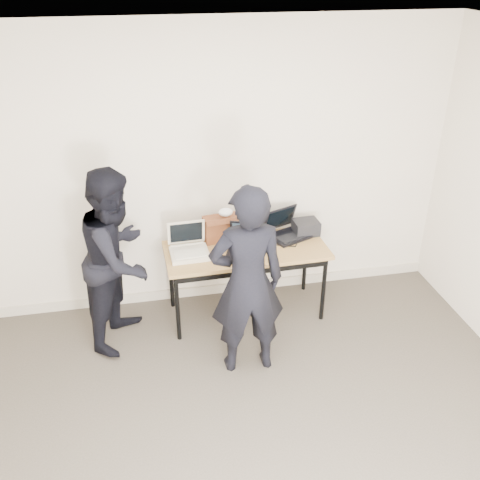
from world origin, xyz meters
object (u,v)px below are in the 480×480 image
object	(u,v)px
laptop_center	(247,245)
person_typist	(247,283)
desk	(246,255)
leather_satchel	(223,228)
laptop_beige	(189,248)
equipment_box	(306,227)
person_observer	(118,258)
laptop_right	(286,230)

from	to	relation	value
laptop_center	person_typist	world-z (taller)	person_typist
desk	leather_satchel	size ratio (longest dim) A/B	3.99
laptop_beige	person_typist	size ratio (longest dim) A/B	0.21
desk	equipment_box	distance (m)	0.67
laptop_beige	equipment_box	bearing A→B (deg)	6.07
person_typist	person_observer	size ratio (longest dim) A/B	1.02
person_typist	person_observer	distance (m)	1.18
desk	person_observer	xyz separation A→B (m)	(-1.15, -0.11, 0.16)
person_typist	laptop_beige	bearing A→B (deg)	-63.08
laptop_beige	laptop_center	size ratio (longest dim) A/B	0.84
laptop_center	leather_satchel	bearing A→B (deg)	144.93
desk	laptop_right	distance (m)	0.49
desk	laptop_beige	xyz separation A→B (m)	(-0.53, 0.02, 0.11)
leather_satchel	equipment_box	xyz separation A→B (m)	(0.81, -0.04, -0.06)
laptop_right	equipment_box	world-z (taller)	laptop_right
laptop_beige	person_observer	size ratio (longest dim) A/B	0.22
desk	laptop_beige	world-z (taller)	laptop_beige
laptop_beige	person_observer	distance (m)	0.64
laptop_center	person_observer	distance (m)	1.15
laptop_beige	person_typist	xyz separation A→B (m)	(0.38, -0.75, 0.06)
person_typist	equipment_box	bearing A→B (deg)	-130.30
leather_satchel	person_observer	size ratio (longest dim) A/B	0.23
person_typist	person_observer	bearing A→B (deg)	-31.96
person_observer	leather_satchel	bearing A→B (deg)	-47.34
leather_satchel	laptop_right	bearing A→B (deg)	-11.08
laptop_right	person_typist	world-z (taller)	person_typist
leather_satchel	person_typist	distance (m)	0.96
equipment_box	person_typist	distance (m)	1.20
laptop_center	equipment_box	size ratio (longest dim) A/B	1.78
laptop_beige	leather_satchel	size ratio (longest dim) A/B	0.94
laptop_beige	equipment_box	size ratio (longest dim) A/B	1.50
desk	laptop_beige	distance (m)	0.54
equipment_box	person_typist	size ratio (longest dim) A/B	0.14
laptop_center	leather_satchel	xyz separation A→B (m)	(-0.18, 0.25, 0.07)
laptop_beige	leather_satchel	bearing A→B (deg)	28.24
laptop_beige	person_typist	world-z (taller)	person_typist
laptop_beige	person_typist	distance (m)	0.84
laptop_center	laptop_right	size ratio (longest dim) A/B	0.92
laptop_center	person_typist	bearing A→B (deg)	-81.49
laptop_right	person_observer	distance (m)	1.61
leather_satchel	person_observer	world-z (taller)	person_observer
laptop_right	person_typist	distance (m)	1.09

